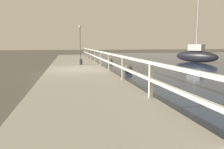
{
  "coord_description": "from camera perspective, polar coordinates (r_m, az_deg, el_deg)",
  "views": [
    {
      "loc": [
        -0.54,
        -12.75,
        1.73
      ],
      "look_at": [
        1.5,
        -2.75,
        0.32
      ],
      "focal_mm": 35.0,
      "sensor_mm": 36.0,
      "label": 1
    }
  ],
  "objects": [
    {
      "name": "ground_plane",
      "position": [
        12.88,
        -9.02,
        0.04
      ],
      "size": [
        120.0,
        120.0,
        0.0
      ],
      "primitive_type": "plane",
      "color": "#4C473D"
    },
    {
      "name": "dock_walkway",
      "position": [
        12.86,
        -9.03,
        0.74
      ],
      "size": [
        3.42,
        36.0,
        0.32
      ],
      "color": "gray",
      "rests_on": "ground"
    },
    {
      "name": "railing",
      "position": [
        12.96,
        -1.95,
        4.54
      ],
      "size": [
        0.1,
        32.5,
        0.97
      ],
      "color": "silver",
      "rests_on": "dock_walkway"
    },
    {
      "name": "boulder_near_dock",
      "position": [
        13.6,
        4.12,
        1.5
      ],
      "size": [
        0.61,
        0.55,
        0.46
      ],
      "color": "#666056",
      "rests_on": "ground"
    },
    {
      "name": "boulder_far_strip",
      "position": [
        20.53,
        -0.55,
        3.6
      ],
      "size": [
        0.56,
        0.5,
        0.42
      ],
      "color": "slate",
      "rests_on": "ground"
    },
    {
      "name": "mooring_bollard",
      "position": [
        15.51,
        -8.14,
        3.36
      ],
      "size": [
        0.21,
        0.21,
        0.44
      ],
      "color": "#333338",
      "rests_on": "dock_walkway"
    },
    {
      "name": "dock_lamp",
      "position": [
        23.54,
        -8.36,
        10.56
      ],
      "size": [
        0.28,
        0.28,
        3.4
      ],
      "color": "#514C47",
      "rests_on": "dock_walkway"
    },
    {
      "name": "sailboat_black",
      "position": [
        22.64,
        21.06,
        4.7
      ],
      "size": [
        2.67,
        4.5,
        6.4
      ],
      "rotation": [
        0.0,
        0.0,
        0.42
      ],
      "color": "black",
      "rests_on": "water_surface"
    }
  ]
}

